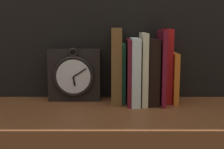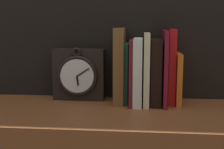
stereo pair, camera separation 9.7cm
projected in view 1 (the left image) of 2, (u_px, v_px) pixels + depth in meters
The scene contains 10 objects.
clock at pixel (74, 75), 1.12m from camera, with size 0.18×0.08×0.19m.
book_slot0_brown at pixel (116, 66), 1.08m from camera, with size 0.04×0.13×0.26m.
book_slot1_green at pixel (123, 73), 1.10m from camera, with size 0.01×0.11×0.21m.
book_slot2_maroon at pixel (128, 72), 1.08m from camera, with size 0.01×0.16×0.22m.
book_slot3_white at pixel (135, 71), 1.07m from camera, with size 0.03×0.16×0.23m.
book_slot4_cream at pixel (143, 68), 1.07m from camera, with size 0.02×0.15×0.24m.
book_slot5_black at pixel (152, 71), 1.08m from camera, with size 0.04×0.14×0.22m.
book_slot6_maroon at pixel (161, 67), 1.07m from camera, with size 0.01×0.16×0.25m.
book_slot7_red at pixel (167, 66), 1.10m from camera, with size 0.02×0.11×0.26m.
book_slot8_orange at pixel (173, 77), 1.10m from camera, with size 0.02×0.12×0.17m.
Camera 1 is at (-0.00, -0.96, 1.02)m, focal length 50.00 mm.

